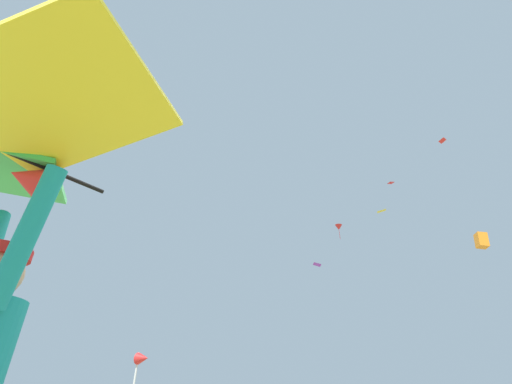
{
  "coord_description": "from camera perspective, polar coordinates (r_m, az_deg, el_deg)",
  "views": [
    {
      "loc": [
        2.14,
        -1.08,
        1.02
      ],
      "look_at": [
        0.39,
        2.25,
        3.26
      ],
      "focal_mm": 24.12,
      "sensor_mm": 36.0,
      "label": 1
    }
  ],
  "objects": [
    {
      "name": "distant_kite_red_high_right",
      "position": [
        40.35,
        21.44,
        1.47
      ],
      "size": [
        0.62,
        0.62,
        0.16
      ],
      "color": "red"
    },
    {
      "name": "distant_kite_orange_low_right",
      "position": [
        37.06,
        33.31,
        -6.73
      ],
      "size": [
        1.25,
        1.16,
        1.44
      ],
      "color": "orange"
    },
    {
      "name": "distant_kite_purple_high_left",
      "position": [
        33.38,
        10.12,
        -11.71
      ],
      "size": [
        0.86,
        0.88,
        0.35
      ],
      "color": "purple"
    },
    {
      "name": "held_stunt_kite",
      "position": [
        2.22,
        -34.09,
        5.78
      ],
      "size": [
        1.96,
        1.22,
        0.42
      ],
      "color": "black"
    },
    {
      "name": "distant_kite_yellow_overhead_distant",
      "position": [
        26.42,
        20.06,
        -2.92
      ],
      "size": [
        0.88,
        0.87,
        0.26
      ],
      "color": "yellow"
    },
    {
      "name": "distant_kite_red_low_left",
      "position": [
        28.83,
        28.49,
        7.53
      ],
      "size": [
        0.56,
        0.57,
        0.22
      ],
      "color": "red"
    },
    {
      "name": "distant_kite_red_far_center",
      "position": [
        40.43,
        13.55,
        -5.72
      ],
      "size": [
        1.14,
        1.13,
        1.78
      ],
      "color": "red"
    },
    {
      "name": "marker_flag",
      "position": [
        8.31,
        -18.5,
        -25.52
      ],
      "size": [
        0.3,
        0.24,
        1.81
      ],
      "color": "silver",
      "rests_on": "ground"
    }
  ]
}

